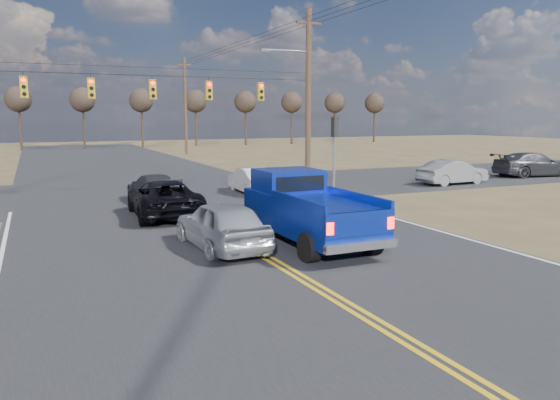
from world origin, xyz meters
name	(u,v)px	position (x,y,z in m)	size (l,w,h in m)	color
ground	(317,289)	(0.00, 0.00, 0.00)	(160.00, 160.00, 0.00)	brown
road_main	(198,217)	(0.00, 10.00, 0.00)	(14.00, 120.00, 0.02)	#28282B
road_cross	(156,192)	(0.00, 18.00, 0.00)	(120.00, 12.00, 0.02)	#28282B
signal_gantry	(163,94)	(0.50, 17.79, 5.06)	(19.60, 4.83, 10.00)	#473323
utility_poles	(157,90)	(0.00, 17.00, 5.23)	(19.60, 58.32, 10.00)	#473323
treeline	(125,89)	(0.00, 26.96, 5.70)	(87.00, 117.80, 7.40)	#33261C
pickup_truck	(307,209)	(1.87, 4.21, 1.07)	(2.38, 5.89, 2.21)	black
silver_suv	(221,224)	(-0.80, 4.58, 0.75)	(1.76, 4.39, 1.49)	#A4A8AC
black_suv	(164,198)	(-1.19, 10.60, 0.73)	(2.42, 5.24, 1.46)	black
white_car_queue	(251,180)	(4.42, 15.50, 0.67)	(1.41, 4.05, 1.33)	silver
dgrey_car_queue	(154,188)	(-0.80, 14.54, 0.65)	(1.82, 4.47, 1.30)	#302F34
cross_car_east_near	(453,172)	(16.39, 13.92, 0.71)	(4.32, 1.51, 1.42)	gray
cross_car_east_far	(533,165)	(24.19, 15.09, 0.79)	(5.46, 2.22, 1.59)	#38373D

